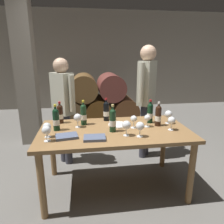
# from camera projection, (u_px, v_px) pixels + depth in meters

# --- Properties ---
(ground_plane) EXTENTS (14.00, 14.00, 0.00)m
(ground_plane) POSITION_uv_depth(u_px,v_px,m) (114.00, 187.00, 2.56)
(ground_plane) COLOR #66635E
(cellar_back_wall) EXTENTS (10.00, 0.24, 2.80)m
(cellar_back_wall) POSITION_uv_depth(u_px,v_px,m) (93.00, 60.00, 6.18)
(cellar_back_wall) COLOR gray
(cellar_back_wall) RESTS_ON ground_plane
(barrel_stack) EXTENTS (1.86, 0.90, 1.15)m
(barrel_stack) POSITION_uv_depth(u_px,v_px,m) (98.00, 101.00, 4.89)
(barrel_stack) COLOR brown
(barrel_stack) RESTS_ON ground_plane
(stone_pillar) EXTENTS (0.32, 0.32, 2.60)m
(stone_pillar) POSITION_uv_depth(u_px,v_px,m) (26.00, 71.00, 3.55)
(stone_pillar) COLOR gray
(stone_pillar) RESTS_ON ground_plane
(dining_table) EXTENTS (1.70, 0.90, 0.76)m
(dining_table) POSITION_uv_depth(u_px,v_px,m) (114.00, 137.00, 2.38)
(dining_table) COLOR olive
(dining_table) RESTS_ON ground_plane
(wine_bottle_0) EXTENTS (0.07, 0.07, 0.31)m
(wine_bottle_0) POSITION_uv_depth(u_px,v_px,m) (113.00, 120.00, 2.26)
(wine_bottle_0) COLOR #19381E
(wine_bottle_0) RESTS_ON dining_table
(wine_bottle_1) EXTENTS (0.07, 0.07, 0.30)m
(wine_bottle_1) POSITION_uv_depth(u_px,v_px,m) (56.00, 119.00, 2.29)
(wine_bottle_1) COLOR black
(wine_bottle_1) RESTS_ON dining_table
(wine_bottle_2) EXTENTS (0.07, 0.07, 0.29)m
(wine_bottle_2) POSITION_uv_depth(u_px,v_px,m) (158.00, 115.00, 2.44)
(wine_bottle_2) COLOR black
(wine_bottle_2) RESTS_ON dining_table
(wine_bottle_3) EXTENTS (0.07, 0.07, 0.29)m
(wine_bottle_3) POSITION_uv_depth(u_px,v_px,m) (150.00, 113.00, 2.55)
(wine_bottle_3) COLOR black
(wine_bottle_3) RESTS_ON dining_table
(wine_bottle_4) EXTENTS (0.07, 0.07, 0.27)m
(wine_bottle_4) POSITION_uv_depth(u_px,v_px,m) (60.00, 114.00, 2.54)
(wine_bottle_4) COLOR black
(wine_bottle_4) RESTS_ON dining_table
(wine_bottle_5) EXTENTS (0.07, 0.07, 0.29)m
(wine_bottle_5) POSITION_uv_depth(u_px,v_px,m) (106.00, 111.00, 2.63)
(wine_bottle_5) COLOR black
(wine_bottle_5) RESTS_ON dining_table
(wine_bottle_6) EXTENTS (0.07, 0.07, 0.30)m
(wine_bottle_6) POSITION_uv_depth(u_px,v_px,m) (84.00, 114.00, 2.48)
(wine_bottle_6) COLOR #19381E
(wine_bottle_6) RESTS_ON dining_table
(wine_glass_0) EXTENTS (0.08, 0.08, 0.16)m
(wine_glass_0) POSITION_uv_depth(u_px,v_px,m) (47.00, 127.00, 2.10)
(wine_glass_0) COLOR white
(wine_glass_0) RESTS_ON dining_table
(wine_glass_1) EXTENTS (0.09, 0.09, 0.16)m
(wine_glass_1) POSITION_uv_depth(u_px,v_px,m) (140.00, 126.00, 2.11)
(wine_glass_1) COLOR white
(wine_glass_1) RESTS_ON dining_table
(wine_glass_2) EXTENTS (0.08, 0.08, 0.15)m
(wine_glass_2) POSITION_uv_depth(u_px,v_px,m) (134.00, 119.00, 2.37)
(wine_glass_2) COLOR white
(wine_glass_2) RESTS_ON dining_table
(wine_glass_3) EXTENTS (0.09, 0.09, 0.16)m
(wine_glass_3) POSITION_uv_depth(u_px,v_px,m) (127.00, 125.00, 2.14)
(wine_glass_3) COLOR white
(wine_glass_3) RESTS_ON dining_table
(wine_glass_4) EXTENTS (0.08, 0.08, 0.16)m
(wine_glass_4) POSITION_uv_depth(u_px,v_px,m) (172.00, 121.00, 2.30)
(wine_glass_4) COLOR white
(wine_glass_4) RESTS_ON dining_table
(wine_glass_5) EXTENTS (0.09, 0.09, 0.16)m
(wine_glass_5) POSITION_uv_depth(u_px,v_px,m) (78.00, 118.00, 2.39)
(wine_glass_5) COLOR white
(wine_glass_5) RESTS_ON dining_table
(wine_glass_6) EXTENTS (0.09, 0.09, 0.16)m
(wine_glass_6) POSITION_uv_depth(u_px,v_px,m) (168.00, 114.00, 2.52)
(wine_glass_6) COLOR white
(wine_glass_6) RESTS_ON dining_table
(wine_glass_7) EXTENTS (0.07, 0.07, 0.15)m
(wine_glass_7) POSITION_uv_depth(u_px,v_px,m) (147.00, 118.00, 2.41)
(wine_glass_7) COLOR white
(wine_glass_7) RESTS_ON dining_table
(wine_glass_8) EXTENTS (0.09, 0.09, 0.16)m
(wine_glass_8) POSITION_uv_depth(u_px,v_px,m) (46.00, 131.00, 2.00)
(wine_glass_8) COLOR white
(wine_glass_8) RESTS_ON dining_table
(tasting_notebook) EXTENTS (0.24, 0.20, 0.03)m
(tasting_notebook) POSITION_uv_depth(u_px,v_px,m) (67.00, 136.00, 2.12)
(tasting_notebook) COLOR #4C5670
(tasting_notebook) RESTS_ON dining_table
(leather_ledger) EXTENTS (0.23, 0.17, 0.03)m
(leather_ledger) POSITION_uv_depth(u_px,v_px,m) (95.00, 138.00, 2.08)
(leather_ledger) COLOR #4C5670
(leather_ledger) RESTS_ON dining_table
(serving_plate) EXTENTS (0.24, 0.24, 0.01)m
(serving_plate) POSITION_uv_depth(u_px,v_px,m) (118.00, 125.00, 2.48)
(serving_plate) COLOR white
(serving_plate) RESTS_ON dining_table
(sommelier_presenting) EXTENTS (0.34, 0.40, 1.72)m
(sommelier_presenting) POSITION_uv_depth(u_px,v_px,m) (146.00, 92.00, 3.07)
(sommelier_presenting) COLOR #383842
(sommelier_presenting) RESTS_ON ground_plane
(taster_seated_left) EXTENTS (0.35, 0.39, 1.54)m
(taster_seated_left) POSITION_uv_depth(u_px,v_px,m) (63.00, 103.00, 2.91)
(taster_seated_left) COLOR #383842
(taster_seated_left) RESTS_ON ground_plane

